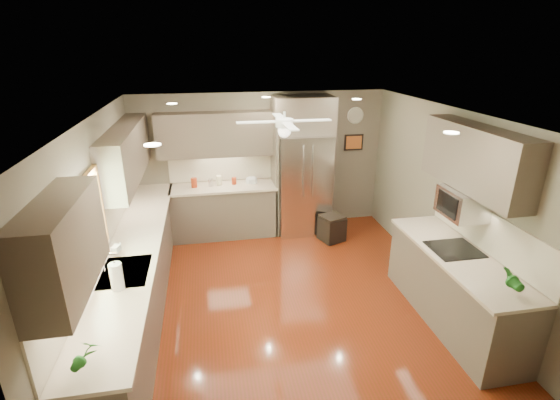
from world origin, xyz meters
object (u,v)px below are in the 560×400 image
object	(u,v)px
canister_c	(219,180)
canister_d	(234,181)
potted_plant_right	(512,280)
stool	(332,228)
refrigerator	(303,169)
canister_a	(194,183)
bowl	(252,182)
paper_towel	(117,277)
microwave	(463,203)
soap_bottle	(116,248)
potted_plant_left	(87,354)
canister_b	(211,182)

from	to	relation	value
canister_c	canister_d	size ratio (longest dim) A/B	1.28
potted_plant_right	canister_d	bearing A→B (deg)	122.31
potted_plant_right	stool	distance (m)	3.44
potted_plant_right	refrigerator	bearing A→B (deg)	107.95
canister_a	bowl	distance (m)	1.00
canister_a	stool	size ratio (longest dim) A/B	0.35
canister_d	bowl	distance (m)	0.31
paper_towel	stool	bearing A→B (deg)	38.76
canister_d	stool	bearing A→B (deg)	-21.52
bowl	refrigerator	xyz separation A→B (m)	(0.92, -0.06, 0.22)
microwave	canister_c	bearing A→B (deg)	135.17
refrigerator	canister_c	bearing A→B (deg)	176.52
canister_c	refrigerator	bearing A→B (deg)	-3.48
canister_c	bowl	distance (m)	0.58
canister_d	soap_bottle	distance (m)	2.80
potted_plant_left	paper_towel	world-z (taller)	potted_plant_left
potted_plant_left	bowl	size ratio (longest dim) A/B	1.50
potted_plant_right	paper_towel	world-z (taller)	paper_towel
canister_c	potted_plant_right	world-z (taller)	potted_plant_right
potted_plant_left	paper_towel	xyz separation A→B (m)	(0.01, 1.12, -0.02)
bowl	stool	bearing A→B (deg)	-24.77
canister_a	soap_bottle	world-z (taller)	soap_bottle
potted_plant_right	soap_bottle	bearing A→B (deg)	158.90
canister_a	potted_plant_left	bearing A→B (deg)	-99.88
canister_d	bowl	xyz separation A→B (m)	(0.31, -0.03, -0.03)
microwave	paper_towel	distance (m)	4.00
canister_b	canister_c	xyz separation A→B (m)	(0.14, 0.04, 0.02)
canister_b	soap_bottle	xyz separation A→B (m)	(-1.15, -2.29, 0.01)
canister_b	paper_towel	distance (m)	3.22
soap_bottle	refrigerator	size ratio (longest dim) A/B	0.07
potted_plant_right	paper_towel	xyz separation A→B (m)	(-3.87, 0.78, -0.01)
canister_b	potted_plant_right	size ratio (longest dim) A/B	0.43
potted_plant_left	canister_d	bearing A→B (deg)	71.37
canister_d	microwave	bearing A→B (deg)	-47.63
soap_bottle	stool	distance (m)	3.70
potted_plant_right	stool	xyz separation A→B (m)	(-0.81, 3.23, -0.85)
canister_c	soap_bottle	bearing A→B (deg)	-119.13
refrigerator	potted_plant_left	bearing A→B (deg)	-122.69
paper_towel	refrigerator	bearing A→B (deg)	48.72
potted_plant_left	stool	world-z (taller)	potted_plant_left
bowl	microwave	world-z (taller)	microwave
canister_a	canister_c	xyz separation A→B (m)	(0.43, 0.04, 0.01)
soap_bottle	bowl	xyz separation A→B (m)	(1.87, 2.30, -0.06)
canister_d	stool	xyz separation A→B (m)	(1.64, -0.65, -0.76)
canister_a	bowl	size ratio (longest dim) A/B	0.81
canister_d	potted_plant_left	world-z (taller)	potted_plant_left
stool	bowl	bearing A→B (deg)	155.23
canister_a	potted_plant_left	xyz separation A→B (m)	(-0.73, -4.18, 0.08)
canister_c	soap_bottle	distance (m)	2.67
canister_c	microwave	distance (m)	3.99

